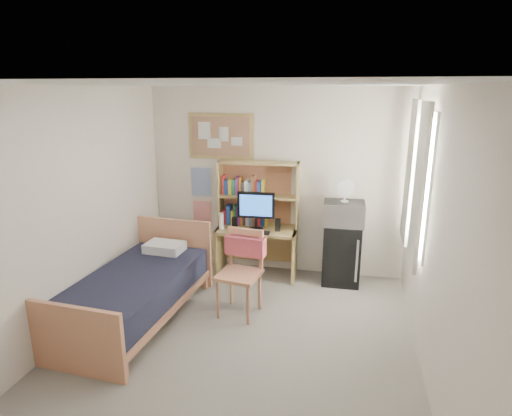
% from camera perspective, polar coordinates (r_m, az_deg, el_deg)
% --- Properties ---
extents(floor, '(3.60, 4.20, 0.02)m').
position_cam_1_polar(floor, '(4.62, -2.56, -18.19)').
color(floor, gray).
rests_on(floor, ground).
extents(ceiling, '(3.60, 4.20, 0.02)m').
position_cam_1_polar(ceiling, '(3.84, -3.05, 16.17)').
color(ceiling, white).
rests_on(ceiling, wall_back).
extents(wall_back, '(3.60, 0.04, 2.60)m').
position_cam_1_polar(wall_back, '(6.03, 2.58, 3.51)').
color(wall_back, white).
rests_on(wall_back, floor).
extents(wall_front, '(3.60, 0.04, 2.60)m').
position_cam_1_polar(wall_front, '(2.29, -17.82, -18.66)').
color(wall_front, white).
rests_on(wall_front, floor).
extents(wall_left, '(0.04, 4.20, 2.60)m').
position_cam_1_polar(wall_left, '(4.83, -23.81, -0.88)').
color(wall_left, white).
rests_on(wall_left, floor).
extents(wall_right, '(0.04, 4.20, 2.60)m').
position_cam_1_polar(wall_right, '(3.98, 23.12, -4.17)').
color(wall_right, white).
rests_on(wall_right, floor).
extents(window_unit, '(0.10, 1.40, 1.70)m').
position_cam_1_polar(window_unit, '(5.04, 20.68, 3.60)').
color(window_unit, white).
rests_on(window_unit, wall_right).
extents(curtain_left, '(0.04, 0.55, 1.70)m').
position_cam_1_polar(curtain_left, '(4.65, 20.92, 2.64)').
color(curtain_left, white).
rests_on(curtain_left, wall_right).
extents(curtain_right, '(0.04, 0.55, 1.70)m').
position_cam_1_polar(curtain_right, '(5.43, 19.84, 4.48)').
color(curtain_right, white).
rests_on(curtain_right, wall_right).
extents(bulletin_board, '(0.94, 0.03, 0.64)m').
position_cam_1_polar(bulletin_board, '(6.10, -4.70, 9.52)').
color(bulletin_board, '#A47656').
rests_on(bulletin_board, wall_back).
extents(poster_wave, '(0.30, 0.01, 0.42)m').
position_cam_1_polar(poster_wave, '(6.31, -7.33, 3.48)').
color(poster_wave, '#2950A6').
rests_on(poster_wave, wall_back).
extents(poster_japan, '(0.28, 0.01, 0.36)m').
position_cam_1_polar(poster_japan, '(6.42, -7.19, -0.62)').
color(poster_japan, red).
rests_on(poster_japan, wall_back).
extents(desk, '(1.14, 0.61, 0.69)m').
position_cam_1_polar(desk, '(6.06, 0.10, -5.85)').
color(desk, tan).
rests_on(desk, floor).
extents(desk_chair, '(0.57, 0.57, 1.01)m').
position_cam_1_polar(desk_chair, '(4.98, -2.29, -8.79)').
color(desk_chair, tan).
rests_on(desk_chair, floor).
extents(mini_fridge, '(0.50, 0.50, 0.83)m').
position_cam_1_polar(mini_fridge, '(5.93, 11.33, -5.90)').
color(mini_fridge, black).
rests_on(mini_fridge, floor).
extents(bed, '(1.12, 2.06, 0.55)m').
position_cam_1_polar(bed, '(5.15, -15.84, -11.38)').
color(bed, black).
rests_on(bed, floor).
extents(hutch, '(1.13, 0.34, 0.91)m').
position_cam_1_polar(hutch, '(5.95, 0.34, 1.89)').
color(hutch, tan).
rests_on(hutch, desk).
extents(monitor, '(0.51, 0.07, 0.54)m').
position_cam_1_polar(monitor, '(5.80, 0.00, -0.39)').
color(monitor, black).
rests_on(monitor, desk).
extents(keyboard, '(0.42, 0.16, 0.02)m').
position_cam_1_polar(keyboard, '(5.75, -0.23, -3.26)').
color(keyboard, black).
rests_on(keyboard, desk).
extents(speaker_left, '(0.07, 0.07, 0.16)m').
position_cam_1_polar(speaker_left, '(5.91, -2.87, -2.01)').
color(speaker_left, black).
rests_on(speaker_left, desk).
extents(speaker_right, '(0.07, 0.07, 0.17)m').
position_cam_1_polar(speaker_right, '(5.82, 2.92, -2.28)').
color(speaker_right, black).
rests_on(speaker_right, desk).
extents(water_bottle, '(0.07, 0.07, 0.23)m').
position_cam_1_polar(water_bottle, '(5.91, -4.66, -1.73)').
color(water_bottle, white).
rests_on(water_bottle, desk).
extents(hoodie, '(0.50, 0.21, 0.23)m').
position_cam_1_polar(hoodie, '(5.05, -1.42, -5.06)').
color(hoodie, '#DA535D').
rests_on(hoodie, desk_chair).
extents(microwave, '(0.54, 0.41, 0.31)m').
position_cam_1_polar(microwave, '(5.73, 11.63, -0.68)').
color(microwave, '#BBBBC0').
rests_on(microwave, mini_fridge).
extents(desk_fan, '(0.23, 0.23, 0.27)m').
position_cam_1_polar(desk_fan, '(5.66, 11.79, 2.14)').
color(desk_fan, white).
rests_on(desk_fan, microwave).
extents(pillow, '(0.49, 0.36, 0.11)m').
position_cam_1_polar(pillow, '(5.61, -12.09, -5.14)').
color(pillow, white).
rests_on(pillow, bed).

